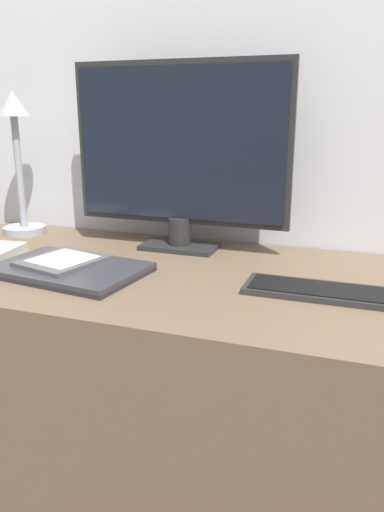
{
  "coord_description": "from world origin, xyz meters",
  "views": [
    {
      "loc": [
        0.35,
        -0.74,
        1.06
      ],
      "look_at": [
        0.02,
        0.18,
        0.77
      ],
      "focal_mm": 35.0,
      "sensor_mm": 36.0,
      "label": 1
    }
  ],
  "objects": [
    {
      "name": "wall_back",
      "position": [
        0.0,
        0.58,
        1.2
      ],
      "size": [
        3.6,
        0.05,
        2.4
      ],
      "color": "silver",
      "rests_on": "ground_plane"
    },
    {
      "name": "desk",
      "position": [
        0.0,
        0.25,
        0.36
      ],
      "size": [
        1.47,
        0.6,
        0.71
      ],
      "color": "brown",
      "rests_on": "ground_plane"
    },
    {
      "name": "monitor",
      "position": [
        -0.1,
        0.43,
        0.96
      ],
      "size": [
        0.56,
        0.11,
        0.46
      ],
      "color": "#262626",
      "rests_on": "desk"
    },
    {
      "name": "keyboard",
      "position": [
        0.3,
        0.21,
        0.72
      ],
      "size": [
        0.34,
        0.11,
        0.01
      ],
      "color": "#282828",
      "rests_on": "desk"
    },
    {
      "name": "laptop",
      "position": [
        -0.25,
        0.16,
        0.72
      ],
      "size": [
        0.34,
        0.25,
        0.02
      ],
      "color": "#232328",
      "rests_on": "desk"
    },
    {
      "name": "ereader",
      "position": [
        -0.28,
        0.17,
        0.74
      ],
      "size": [
        0.19,
        0.2,
        0.01
      ],
      "color": "#4C4C51",
      "rests_on": "laptop"
    },
    {
      "name": "desk_lamp",
      "position": [
        -0.59,
        0.44,
        0.95
      ],
      "size": [
        0.12,
        0.12,
        0.4
      ],
      "color": "#999EA8",
      "rests_on": "desk"
    }
  ]
}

